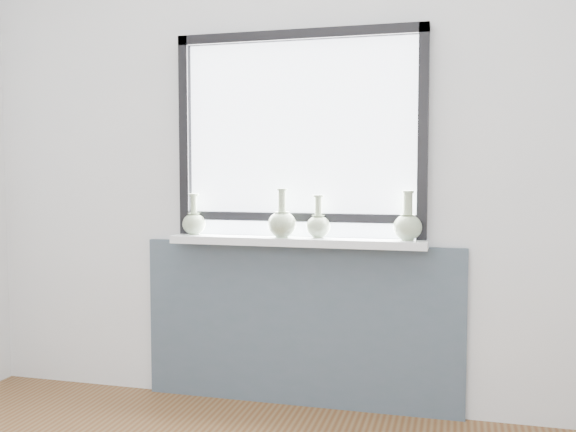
% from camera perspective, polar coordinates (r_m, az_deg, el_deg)
% --- Properties ---
extents(back_wall, '(3.60, 0.02, 2.60)m').
position_cam_1_polar(back_wall, '(3.35, 1.15, 5.09)').
color(back_wall, silver).
rests_on(back_wall, ground).
extents(apron_panel, '(1.70, 0.03, 0.86)m').
position_cam_1_polar(apron_panel, '(3.42, 1.01, -9.66)').
color(apron_panel, '#434F5F').
rests_on(apron_panel, ground).
extents(windowsill, '(1.32, 0.18, 0.04)m').
position_cam_1_polar(windowsill, '(3.27, 0.72, -2.26)').
color(windowsill, white).
rests_on(windowsill, apron_panel).
extents(window, '(1.30, 0.06, 1.05)m').
position_cam_1_polar(window, '(3.32, 1.00, 7.54)').
color(window, black).
rests_on(window, windowsill).
extents(vase_a, '(0.12, 0.12, 0.22)m').
position_cam_1_polar(vase_a, '(3.44, -8.35, -0.53)').
color(vase_a, '#A0B591').
rests_on(vase_a, windowsill).
extents(vase_b, '(0.15, 0.15, 0.25)m').
position_cam_1_polar(vase_b, '(3.25, -0.54, -0.56)').
color(vase_b, '#A0B591').
rests_on(vase_b, windowsill).
extents(vase_c, '(0.12, 0.12, 0.22)m').
position_cam_1_polar(vase_c, '(3.24, 2.71, -0.74)').
color(vase_c, '#A0B591').
rests_on(vase_c, windowsill).
extents(vase_d, '(0.14, 0.14, 0.24)m').
position_cam_1_polar(vase_d, '(3.17, 10.58, -0.74)').
color(vase_d, '#A0B591').
rests_on(vase_d, windowsill).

